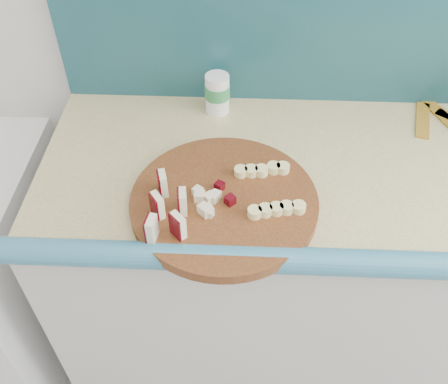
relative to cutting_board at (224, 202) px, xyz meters
name	(u,v)px	position (x,y,z in m)	size (l,w,h in m)	color
kitchen_counter	(426,275)	(0.63, 0.15, -0.47)	(2.20, 0.63, 0.91)	beige
cutting_board	(224,202)	(0.00, 0.00, 0.00)	(0.43, 0.43, 0.03)	#4F2011
apple_wedges	(166,208)	(-0.12, -0.06, 0.04)	(0.08, 0.17, 0.06)	#F2E8C2
apple_chunks	(212,197)	(-0.03, -0.01, 0.02)	(0.06, 0.07, 0.02)	#F2E9C2
banana_slices	(269,189)	(0.10, 0.02, 0.02)	(0.16, 0.18, 0.02)	#F6E796
canister	(217,93)	(-0.03, 0.37, 0.05)	(0.07, 0.07, 0.11)	white
banana_peel	(443,120)	(0.59, 0.35, -0.01)	(0.22, 0.18, 0.01)	gold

